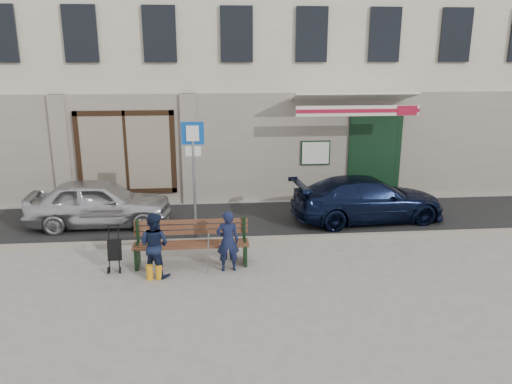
{
  "coord_description": "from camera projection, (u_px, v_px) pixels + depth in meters",
  "views": [
    {
      "loc": [
        -0.76,
        -9.45,
        4.28
      ],
      "look_at": [
        0.24,
        1.6,
        1.2
      ],
      "focal_mm": 35.0,
      "sensor_mm": 36.0,
      "label": 1
    }
  ],
  "objects": [
    {
      "name": "stroller",
      "position": [
        115.0,
        251.0,
        10.14
      ],
      "size": [
        0.28,
        0.39,
        0.93
      ],
      "rotation": [
        0.0,
        0.0,
        0.05
      ],
      "color": "black",
      "rests_on": "ground"
    },
    {
      "name": "bench",
      "position": [
        189.0,
        244.0,
        10.39
      ],
      "size": [
        2.4,
        1.17,
        0.98
      ],
      "color": "brown",
      "rests_on": "ground"
    },
    {
      "name": "asphalt_lane",
      "position": [
        242.0,
        220.0,
        13.25
      ],
      "size": [
        60.0,
        3.2,
        0.01
      ],
      "primitive_type": "cube",
      "color": "#282828",
      "rests_on": "ground"
    },
    {
      "name": "car_silver",
      "position": [
        100.0,
        203.0,
        12.72
      ],
      "size": [
        3.62,
        1.47,
        1.23
      ],
      "primitive_type": "imported",
      "rotation": [
        0.0,
        0.0,
        1.57
      ],
      "color": "silver",
      "rests_on": "ground"
    },
    {
      "name": "man",
      "position": [
        228.0,
        241.0,
        10.06
      ],
      "size": [
        0.48,
        0.33,
        1.27
      ],
      "primitive_type": "imported",
      "rotation": [
        0.0,
        0.0,
        3.19
      ],
      "color": "#141A38",
      "rests_on": "ground"
    },
    {
      "name": "curb",
      "position": [
        246.0,
        240.0,
        11.7
      ],
      "size": [
        60.0,
        0.18,
        0.12
      ],
      "primitive_type": "cube",
      "color": "#9E9384",
      "rests_on": "ground"
    },
    {
      "name": "building",
      "position": [
        231.0,
        33.0,
        17.06
      ],
      "size": [
        20.0,
        8.27,
        10.0
      ],
      "color": "beige",
      "rests_on": "ground"
    },
    {
      "name": "ground",
      "position": [
        252.0,
        269.0,
        10.28
      ],
      "size": [
        80.0,
        80.0,
        0.0
      ],
      "primitive_type": "plane",
      "color": "#9E9991",
      "rests_on": "ground"
    },
    {
      "name": "parking_sign",
      "position": [
        194.0,
        161.0,
        11.5
      ],
      "size": [
        0.52,
        0.08,
        2.8
      ],
      "rotation": [
        0.0,
        0.0,
        -0.07
      ],
      "color": "gray",
      "rests_on": "ground"
    },
    {
      "name": "woman",
      "position": [
        154.0,
        245.0,
        9.82
      ],
      "size": [
        0.79,
        0.73,
        1.3
      ],
      "primitive_type": "imported",
      "rotation": [
        0.0,
        0.0,
        2.66
      ],
      "color": "#131B36",
      "rests_on": "ground"
    },
    {
      "name": "car_navy",
      "position": [
        368.0,
        199.0,
        13.15
      ],
      "size": [
        4.17,
        2.03,
        1.17
      ],
      "primitive_type": "imported",
      "rotation": [
        0.0,
        0.0,
        1.67
      ],
      "color": "black",
      "rests_on": "ground"
    }
  ]
}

